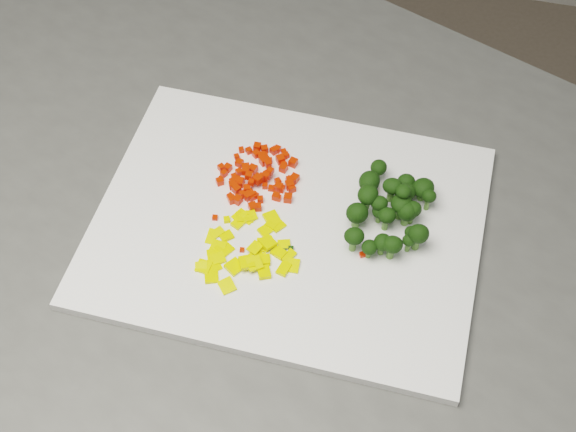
% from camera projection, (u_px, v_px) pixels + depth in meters
% --- Properties ---
extents(counter_block, '(1.27, 1.10, 0.90)m').
position_uv_depth(counter_block, '(276.00, 385.00, 1.23)').
color(counter_block, '#4E4E4C').
rests_on(counter_block, ground).
extents(cutting_board, '(0.41, 0.32, 0.01)m').
position_uv_depth(cutting_board, '(288.00, 225.00, 0.85)').
color(cutting_board, white).
rests_on(cutting_board, counter_block).
extents(carrot_pile, '(0.09, 0.09, 0.03)m').
position_uv_depth(carrot_pile, '(260.00, 171.00, 0.87)').
color(carrot_pile, '#EF1902').
rests_on(carrot_pile, cutting_board).
extents(pepper_pile, '(0.10, 0.10, 0.01)m').
position_uv_depth(pepper_pile, '(247.00, 245.00, 0.82)').
color(pepper_pile, yellow).
rests_on(pepper_pile, cutting_board).
extents(broccoli_pile, '(0.11, 0.11, 0.05)m').
position_uv_depth(broccoli_pile, '(383.00, 202.00, 0.83)').
color(broccoli_pile, black).
rests_on(broccoli_pile, cutting_board).
extents(carrot_cube_0, '(0.01, 0.01, 0.01)m').
position_uv_depth(carrot_cube_0, '(232.00, 199.00, 0.86)').
color(carrot_cube_0, '#EF1902').
rests_on(carrot_cube_0, carrot_pile).
extents(carrot_cube_1, '(0.01, 0.01, 0.01)m').
position_uv_depth(carrot_cube_1, '(233.00, 185.00, 0.87)').
color(carrot_cube_1, '#EF1902').
rests_on(carrot_cube_1, carrot_pile).
extents(carrot_cube_2, '(0.01, 0.01, 0.01)m').
position_uv_depth(carrot_cube_2, '(284.00, 164.00, 0.89)').
color(carrot_cube_2, '#EF1902').
rests_on(carrot_cube_2, carrot_pile).
extents(carrot_cube_3, '(0.01, 0.01, 0.01)m').
position_uv_depth(carrot_cube_3, '(242.00, 194.00, 0.86)').
color(carrot_cube_3, '#EF1902').
rests_on(carrot_cube_3, carrot_pile).
extents(carrot_cube_4, '(0.01, 0.01, 0.01)m').
position_uv_depth(carrot_cube_4, '(257.00, 178.00, 0.87)').
color(carrot_cube_4, '#EF1902').
rests_on(carrot_cube_4, carrot_pile).
extents(carrot_cube_5, '(0.01, 0.01, 0.01)m').
position_uv_depth(carrot_cube_5, '(258.00, 207.00, 0.85)').
color(carrot_cube_5, '#EF1902').
rests_on(carrot_cube_5, carrot_pile).
extents(carrot_cube_6, '(0.01, 0.01, 0.01)m').
position_uv_depth(carrot_cube_6, '(255.00, 195.00, 0.86)').
color(carrot_cube_6, '#EF1902').
rests_on(carrot_cube_6, carrot_pile).
extents(carrot_cube_7, '(0.01, 0.01, 0.01)m').
position_uv_depth(carrot_cube_7, '(267.00, 176.00, 0.87)').
color(carrot_cube_7, '#EF1902').
rests_on(carrot_cube_7, carrot_pile).
extents(carrot_cube_8, '(0.01, 0.01, 0.01)m').
position_uv_depth(carrot_cube_8, '(276.00, 196.00, 0.86)').
color(carrot_cube_8, '#EF1902').
rests_on(carrot_cube_8, carrot_pile).
extents(carrot_cube_9, '(0.01, 0.01, 0.01)m').
position_uv_depth(carrot_cube_9, '(277.00, 149.00, 0.90)').
color(carrot_cube_9, '#EF1902').
rests_on(carrot_cube_9, carrot_pile).
extents(carrot_cube_10, '(0.01, 0.01, 0.01)m').
position_uv_depth(carrot_cube_10, '(253.00, 207.00, 0.85)').
color(carrot_cube_10, '#EF1902').
rests_on(carrot_cube_10, carrot_pile).
extents(carrot_cube_11, '(0.01, 0.01, 0.01)m').
position_uv_depth(carrot_cube_11, '(274.00, 151.00, 0.90)').
color(carrot_cube_11, '#EF1902').
rests_on(carrot_cube_11, carrot_pile).
extents(carrot_cube_12, '(0.01, 0.01, 0.01)m').
position_uv_depth(carrot_cube_12, '(249.00, 176.00, 0.87)').
color(carrot_cube_12, '#EF1902').
rests_on(carrot_cube_12, carrot_pile).
extents(carrot_cube_13, '(0.01, 0.01, 0.01)m').
position_uv_depth(carrot_cube_13, '(265.00, 155.00, 0.90)').
color(carrot_cube_13, '#EF1902').
rests_on(carrot_cube_13, carrot_pile).
extents(carrot_cube_14, '(0.01, 0.01, 0.01)m').
position_uv_depth(carrot_cube_14, '(264.00, 161.00, 0.89)').
color(carrot_cube_14, '#EF1902').
rests_on(carrot_cube_14, carrot_pile).
extents(carrot_cube_15, '(0.01, 0.01, 0.01)m').
position_uv_depth(carrot_cube_15, '(293.00, 163.00, 0.89)').
color(carrot_cube_15, '#EF1902').
rests_on(carrot_cube_15, carrot_pile).
extents(carrot_cube_16, '(0.01, 0.01, 0.01)m').
position_uv_depth(carrot_cube_16, '(285.00, 155.00, 0.90)').
color(carrot_cube_16, '#EF1902').
rests_on(carrot_cube_16, carrot_pile).
extents(carrot_cube_17, '(0.01, 0.01, 0.01)m').
position_uv_depth(carrot_cube_17, '(268.00, 164.00, 0.88)').
color(carrot_cube_17, '#EF1902').
rests_on(carrot_cube_17, carrot_pile).
extents(carrot_cube_18, '(0.01, 0.01, 0.01)m').
position_uv_depth(carrot_cube_18, '(267.00, 161.00, 0.89)').
color(carrot_cube_18, '#EF1902').
rests_on(carrot_cube_18, carrot_pile).
extents(carrot_cube_19, '(0.01, 0.01, 0.01)m').
position_uv_depth(carrot_cube_19, '(265.00, 149.00, 0.90)').
color(carrot_cube_19, '#EF1902').
rests_on(carrot_cube_19, carrot_pile).
extents(carrot_cube_20, '(0.01, 0.01, 0.01)m').
position_uv_depth(carrot_cube_20, '(233.00, 181.00, 0.87)').
color(carrot_cube_20, '#EF1902').
rests_on(carrot_cube_20, carrot_pile).
extents(carrot_cube_21, '(0.01, 0.01, 0.01)m').
position_uv_depth(carrot_cube_21, '(292.00, 188.00, 0.87)').
color(carrot_cube_21, '#EF1902').
rests_on(carrot_cube_21, carrot_pile).
extents(carrot_cube_22, '(0.01, 0.01, 0.01)m').
position_uv_depth(carrot_cube_22, '(252.00, 197.00, 0.86)').
color(carrot_cube_22, '#EF1902').
rests_on(carrot_cube_22, carrot_pile).
extents(carrot_cube_23, '(0.01, 0.01, 0.01)m').
position_uv_depth(carrot_cube_23, '(264.00, 177.00, 0.88)').
color(carrot_cube_23, '#EF1902').
rests_on(carrot_cube_23, carrot_pile).
extents(carrot_cube_24, '(0.01, 0.01, 0.01)m').
position_uv_depth(carrot_cube_24, '(239.00, 172.00, 0.88)').
color(carrot_cube_24, '#EF1902').
rests_on(carrot_cube_24, carrot_pile).
extents(carrot_cube_25, '(0.01, 0.01, 0.01)m').
position_uv_depth(carrot_cube_25, '(291.00, 188.00, 0.87)').
color(carrot_cube_25, '#EF1902').
rests_on(carrot_cube_25, carrot_pile).
extents(carrot_cube_26, '(0.01, 0.01, 0.01)m').
position_uv_depth(carrot_cube_26, '(260.00, 200.00, 0.86)').
color(carrot_cube_26, '#EF1902').
rests_on(carrot_cube_26, carrot_pile).
extents(carrot_cube_27, '(0.01, 0.01, 0.01)m').
position_uv_depth(carrot_cube_27, '(240.00, 183.00, 0.87)').
color(carrot_cube_27, '#EF1902').
rests_on(carrot_cube_27, carrot_pile).
extents(carrot_cube_28, '(0.01, 0.01, 0.01)m').
position_uv_depth(carrot_cube_28, '(221.00, 167.00, 0.89)').
color(carrot_cube_28, '#EF1902').
rests_on(carrot_cube_28, carrot_pile).
extents(carrot_cube_29, '(0.01, 0.01, 0.01)m').
position_uv_depth(carrot_cube_29, '(265.00, 174.00, 0.88)').
color(carrot_cube_29, '#EF1902').
rests_on(carrot_cube_29, carrot_pile).
extents(carrot_cube_30, '(0.01, 0.01, 0.01)m').
position_uv_depth(carrot_cube_30, '(237.00, 189.00, 0.87)').
color(carrot_cube_30, '#EF1902').
rests_on(carrot_cube_30, carrot_pile).
extents(carrot_cube_31, '(0.01, 0.01, 0.01)m').
position_uv_depth(carrot_cube_31, '(248.00, 196.00, 0.86)').
color(carrot_cube_31, '#EF1902').
rests_on(carrot_cube_31, carrot_pile).
extents(carrot_cube_32, '(0.01, 0.01, 0.01)m').
position_uv_depth(carrot_cube_32, '(266.00, 176.00, 0.87)').
color(carrot_cube_32, '#EF1902').
rests_on(carrot_cube_32, carrot_pile).
extents(carrot_cube_33, '(0.01, 0.01, 0.01)m').
position_uv_depth(carrot_cube_33, '(281.00, 189.00, 0.87)').
color(carrot_cube_33, '#EF1902').
rests_on(carrot_cube_33, carrot_pile).
extents(carrot_cube_34, '(0.01, 0.01, 0.01)m').
position_uv_depth(carrot_cube_34, '(270.00, 161.00, 0.89)').
color(carrot_cube_34, '#EF1902').
rests_on(carrot_cube_34, carrot_pile).
extents(carrot_cube_35, '(0.01, 0.01, 0.01)m').
position_uv_depth(carrot_cube_35, '(258.00, 179.00, 0.87)').
color(carrot_cube_35, '#EF1902').
rests_on(carrot_cube_35, carrot_pile).
extents(carrot_cube_36, '(0.01, 0.01, 0.01)m').
position_uv_depth(carrot_cube_36, '(256.00, 154.00, 0.90)').
color(carrot_cube_36, '#EF1902').
rests_on(carrot_cube_36, carrot_pile).
extents(carrot_cube_37, '(0.01, 0.01, 0.01)m').
position_uv_depth(carrot_cube_37, '(228.00, 168.00, 0.89)').
color(carrot_cube_37, '#EF1902').
rests_on(carrot_cube_37, carrot_pile).
extents(carrot_cube_38, '(0.01, 0.01, 0.01)m').
position_uv_depth(carrot_cube_38, '(249.00, 151.00, 0.90)').
color(carrot_cube_38, '#EF1902').
rests_on(carrot_cube_38, carrot_pile).
extents(carrot_cube_39, '(0.01, 0.01, 0.01)m').
position_uv_depth(carrot_cube_39, '(295.00, 178.00, 0.88)').
color(carrot_cube_39, '#EF1902').
rests_on(carrot_cube_39, carrot_pile).
extents(carrot_cube_40, '(0.01, 0.01, 0.01)m').
position_uv_depth(carrot_cube_40, '(257.00, 147.00, 0.90)').
color(carrot_cube_40, '#EF1902').
rests_on(carrot_cube_40, carrot_pile).
extents(carrot_cube_41, '(0.01, 0.01, 0.01)m').
position_uv_depth(carrot_cube_41, '(247.00, 189.00, 0.87)').
color(carrot_cube_41, '#EF1902').
rests_on(carrot_cube_41, carrot_pile).
extents(carrot_cube_42, '(0.01, 0.01, 0.01)m').
position_uv_depth(carrot_cube_42, '(283.00, 168.00, 0.89)').
color(carrot_cube_42, '#EF1902').
rests_on(carrot_cube_42, carrot_pile).
extents(carrot_cube_43, '(0.01, 0.01, 0.01)m').
position_uv_depth(carrot_cube_43, '(286.00, 155.00, 0.90)').
color(carrot_cube_43, '#EF1902').
rests_on(carrot_cube_43, carrot_pile).
extents(carrot_cube_44, '(0.01, 0.01, 0.01)m').
position_uv_depth(carrot_cube_44, '(278.00, 198.00, 0.86)').
color(carrot_cube_44, '#EF1902').
rests_on(carrot_cube_44, carrot_pile).
extents(carrot_cube_45, '(0.01, 0.01, 0.01)m').
position_uv_depth(carrot_cube_45, '(265.00, 186.00, 0.87)').
color(carrot_cube_45, '#EF1902').
rests_on(carrot_cube_45, carrot_pile).
extents(carrot_cube_46, '(0.01, 0.01, 0.01)m').
position_uv_depth(carrot_cube_46, '(253.00, 169.00, 0.88)').
color(carrot_cube_46, '#EF1902').
rests_on(carrot_cube_46, carrot_pile).
extents(carrot_cube_47, '(0.01, 0.01, 0.01)m').
position_uv_depth(carrot_cube_47, '(284.00, 152.00, 0.90)').
color(carrot_cube_47, '#EF1902').
rests_on(carrot_cube_47, carrot_pile).
extents(carrot_cube_48, '(0.01, 0.01, 0.01)m').
position_uv_depth(carrot_cube_48, '(288.00, 198.00, 0.86)').
color(carrot_cube_48, '#EF1902').
rests_on(carrot_cube_48, carrot_pile).
extents(carrot_cube_49, '(0.01, 0.01, 0.01)m').
position_uv_depth(carrot_cube_49, '(241.00, 150.00, 0.90)').
color(carrot_cube_49, '#EF1902').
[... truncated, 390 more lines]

